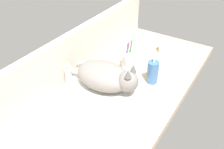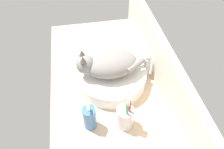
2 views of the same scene
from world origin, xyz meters
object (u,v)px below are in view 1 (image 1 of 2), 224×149
object	(u,v)px
cat	(106,76)
faucet	(71,75)
sink_basin	(104,92)
water_glass	(165,47)
toothbrush_cup	(129,62)
soap_dispenser	(153,72)

from	to	relation	value
cat	faucet	xyz separation A→B (cm)	(-1.72, 18.91, -5.67)
sink_basin	cat	xyz separation A→B (cm)	(0.10, -1.37, 9.37)
sink_basin	faucet	size ratio (longest dim) A/B	2.55
cat	water_glass	distance (cm)	54.46
toothbrush_cup	water_glass	size ratio (longest dim) A/B	2.34
soap_dispenser	toothbrush_cup	xyz separation A→B (cm)	(2.14, 14.57, -0.30)
sink_basin	water_glass	xyz separation A→B (cm)	(53.40, -7.45, -0.03)
sink_basin	faucet	distance (cm)	18.00
sink_basin	faucet	bearing A→B (deg)	95.29
faucet	soap_dispenser	bearing A→B (deg)	-51.13
sink_basin	faucet	world-z (taller)	faucet
cat	faucet	size ratio (longest dim) A/B	2.38
toothbrush_cup	water_glass	xyz separation A→B (cm)	(28.13, -8.85, -2.04)
sink_basin	faucet	xyz separation A→B (cm)	(-1.62, 17.54, 3.70)
cat	water_glass	size ratio (longest dim) A/B	4.05
soap_dispenser	water_glass	world-z (taller)	soap_dispenser
sink_basin	toothbrush_cup	bearing A→B (deg)	3.17
toothbrush_cup	soap_dispenser	bearing A→B (deg)	-98.34
sink_basin	toothbrush_cup	size ratio (longest dim) A/B	1.86
faucet	water_glass	world-z (taller)	faucet
water_glass	cat	bearing A→B (deg)	173.49
cat	water_glass	bearing A→B (deg)	-6.51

